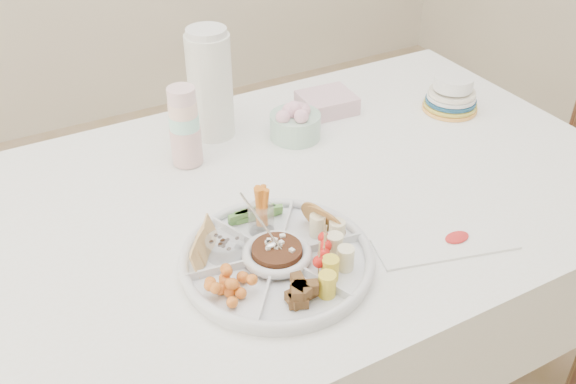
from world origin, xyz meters
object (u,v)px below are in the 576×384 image
dining_table (310,299)px  party_tray (277,257)px  thermos (210,83)px  plate_stack (452,94)px

dining_table → party_tray: party_tray is taller
thermos → plate_stack: bearing=-17.2°
thermos → dining_table: bearing=-71.6°
dining_table → party_tray: 0.50m
thermos → plate_stack: thermos is taller
dining_table → party_tray: bearing=-134.5°
party_tray → plate_stack: bearing=25.2°
party_tray → thermos: size_ratio=1.29×
thermos → plate_stack: 0.68m
party_tray → thermos: thermos is taller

